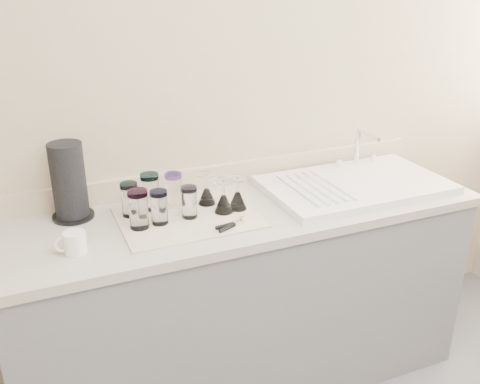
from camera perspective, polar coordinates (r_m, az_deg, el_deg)
name	(u,v)px	position (r m, az deg, el deg)	size (l,w,h in m)	color
counter_unit	(245,298)	(2.48, 0.50, -11.21)	(2.06, 0.62, 0.90)	slate
sink_unit	(355,184)	(2.51, 12.16, 0.81)	(0.82, 0.50, 0.22)	white
dish_towel	(188,217)	(2.17, -5.54, -2.70)	(0.55, 0.42, 0.01)	silver
tumbler_teal	(130,199)	(2.19, -11.68, -0.76)	(0.07, 0.07, 0.14)	white
tumbler_cyan	(150,191)	(2.23, -9.55, 0.06)	(0.08, 0.08, 0.15)	white
tumbler_purple	(174,189)	(2.25, -7.08, 0.27)	(0.07, 0.07, 0.14)	white
tumbler_magenta	(138,209)	(2.08, -10.78, -1.80)	(0.08, 0.08, 0.15)	white
tumbler_blue	(159,207)	(2.10, -8.61, -1.59)	(0.07, 0.07, 0.14)	white
tumbler_lavender	(189,202)	(2.14, -5.45, -1.06)	(0.07, 0.07, 0.13)	white
goblet_back_left	(207,194)	(2.27, -3.57, -0.18)	(0.08, 0.08, 0.13)	white
goblet_front_left	(224,201)	(2.18, -1.76, -1.00)	(0.08, 0.08, 0.14)	white
goblet_front_right	(238,198)	(2.21, -0.27, -0.66)	(0.08, 0.08, 0.14)	white
can_opener	(231,225)	(2.07, -0.97, -3.55)	(0.13, 0.07, 0.02)	silver
white_mug	(74,243)	(1.98, -17.28, -5.19)	(0.11, 0.08, 0.08)	white
paper_towel_roll	(69,182)	(2.22, -17.78, 1.00)	(0.17, 0.17, 0.31)	black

